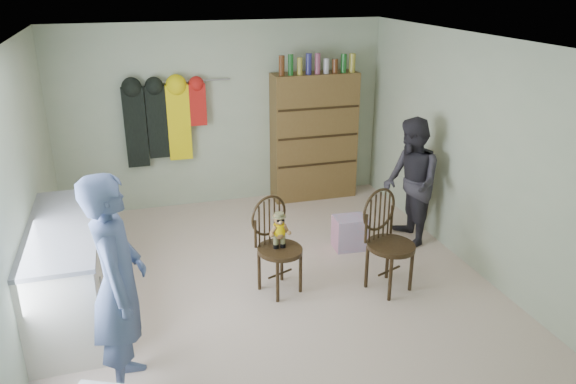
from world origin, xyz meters
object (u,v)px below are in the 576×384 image
object	(u,v)px
counter	(68,271)
chair_far	(387,237)
dresser	(314,136)
chair_front	(277,239)

from	to	relation	value
counter	chair_far	world-z (taller)	chair_far
dresser	chair_far	bearing A→B (deg)	-92.58
chair_front	dresser	size ratio (longest dim) A/B	0.48
dresser	counter	bearing A→B (deg)	-144.32
chair_front	chair_far	bearing A→B (deg)	-36.74
chair_far	dresser	xyz separation A→B (m)	(0.12, 2.65, 0.35)
counter	dresser	bearing A→B (deg)	35.68
counter	chair_far	xyz separation A→B (m)	(3.08, -0.36, 0.10)
chair_far	dresser	distance (m)	2.68
counter	chair_front	size ratio (longest dim) A/B	1.85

